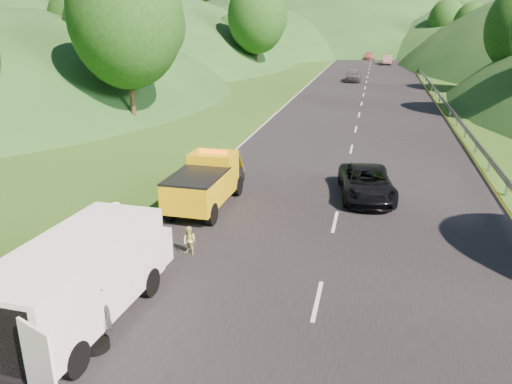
% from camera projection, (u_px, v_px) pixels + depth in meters
% --- Properties ---
extents(ground, '(320.00, 320.00, 0.00)m').
position_uv_depth(ground, '(234.00, 259.00, 16.62)').
color(ground, '#38661E').
rests_on(ground, ground).
extents(road_surface, '(14.00, 200.00, 0.02)m').
position_uv_depth(road_surface, '(364.00, 95.00, 52.75)').
color(road_surface, black).
rests_on(road_surface, ground).
extents(guardrail, '(0.06, 140.00, 1.52)m').
position_uv_depth(guardrail, '(426.00, 83.00, 62.66)').
color(guardrail, gray).
rests_on(guardrail, ground).
extents(tree_line_left, '(14.00, 140.00, 14.00)m').
position_uv_depth(tree_line_left, '(220.00, 72.00, 75.93)').
color(tree_line_left, '#275819').
rests_on(tree_line_left, ground).
extents(hills_backdrop, '(201.00, 288.60, 44.00)m').
position_uv_depth(hills_backdrop, '(387.00, 48.00, 139.08)').
color(hills_backdrop, '#2D5B23').
rests_on(hills_backdrop, ground).
extents(tow_truck, '(2.10, 5.28, 2.25)m').
position_uv_depth(tow_truck, '(206.00, 182.00, 20.94)').
color(tow_truck, black).
rests_on(tow_truck, ground).
extents(white_van, '(3.69, 6.83, 2.39)m').
position_uv_depth(white_van, '(81.00, 277.00, 12.71)').
color(white_van, black).
rests_on(white_van, ground).
extents(woman, '(0.58, 0.73, 1.80)m').
position_uv_depth(woman, '(122.00, 251.00, 17.17)').
color(woman, white).
rests_on(woman, ground).
extents(child, '(0.58, 0.51, 1.01)m').
position_uv_depth(child, '(190.00, 255.00, 16.93)').
color(child, '#BEC066').
rests_on(child, ground).
extents(worker, '(1.26, 0.92, 1.75)m').
position_uv_depth(worker, '(98.00, 343.00, 12.31)').
color(worker, black).
rests_on(worker, ground).
extents(suitcase, '(0.42, 0.30, 0.61)m').
position_uv_depth(suitcase, '(111.00, 238.00, 17.49)').
color(suitcase, '#63644B').
rests_on(suitcase, ground).
extents(spare_tire, '(0.69, 0.69, 0.20)m').
position_uv_depth(spare_tire, '(96.00, 349.00, 12.09)').
color(spare_tire, black).
rests_on(spare_tire, ground).
extents(passing_suv, '(2.88, 5.11, 1.35)m').
position_uv_depth(passing_suv, '(365.00, 197.00, 22.40)').
color(passing_suv, black).
rests_on(passing_suv, ground).
extents(dist_car_a, '(1.86, 4.62, 1.57)m').
position_uv_depth(dist_car_a, '(353.00, 82.00, 64.33)').
color(dist_car_a, '#454348').
rests_on(dist_car_a, ground).
extents(dist_car_b, '(1.65, 4.74, 1.56)m').
position_uv_depth(dist_car_b, '(387.00, 64.00, 88.76)').
color(dist_car_b, '#7A5451').
rests_on(dist_car_b, ground).
extents(dist_car_c, '(1.97, 4.84, 1.41)m').
position_uv_depth(dist_car_c, '(369.00, 60.00, 99.45)').
color(dist_car_c, '#A45255').
rests_on(dist_car_c, ground).
extents(dist_car_d, '(1.86, 4.62, 1.57)m').
position_uv_depth(dist_car_d, '(367.00, 54.00, 116.33)').
color(dist_car_d, gray).
rests_on(dist_car_d, ground).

